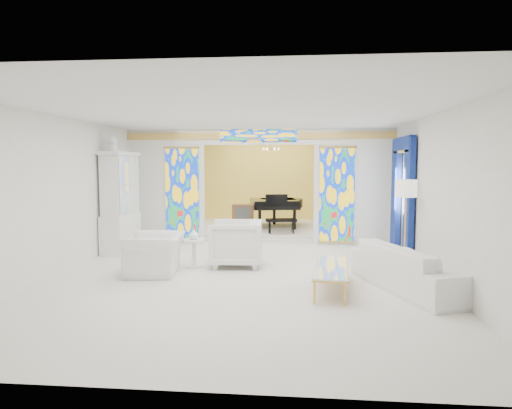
# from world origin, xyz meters

# --- Properties ---
(floor) EXTENTS (12.00, 12.00, 0.00)m
(floor) POSITION_xyz_m (0.00, 0.00, 0.00)
(floor) COLOR silver
(floor) RESTS_ON ground
(ceiling) EXTENTS (7.00, 12.00, 0.02)m
(ceiling) POSITION_xyz_m (0.00, 0.00, 3.00)
(ceiling) COLOR white
(ceiling) RESTS_ON wall_back
(wall_back) EXTENTS (7.00, 0.02, 3.00)m
(wall_back) POSITION_xyz_m (0.00, 6.00, 1.50)
(wall_back) COLOR white
(wall_back) RESTS_ON floor
(wall_front) EXTENTS (7.00, 0.02, 3.00)m
(wall_front) POSITION_xyz_m (0.00, -6.00, 1.50)
(wall_front) COLOR white
(wall_front) RESTS_ON floor
(wall_left) EXTENTS (0.02, 12.00, 3.00)m
(wall_left) POSITION_xyz_m (-3.50, 0.00, 1.50)
(wall_left) COLOR white
(wall_left) RESTS_ON floor
(wall_right) EXTENTS (0.02, 12.00, 3.00)m
(wall_right) POSITION_xyz_m (3.50, 0.00, 1.50)
(wall_right) COLOR white
(wall_right) RESTS_ON floor
(partition_wall) EXTENTS (7.00, 0.22, 3.00)m
(partition_wall) POSITION_xyz_m (0.00, 2.00, 1.65)
(partition_wall) COLOR white
(partition_wall) RESTS_ON floor
(stained_glass_left) EXTENTS (0.90, 0.04, 2.40)m
(stained_glass_left) POSITION_xyz_m (-2.03, 1.89, 1.30)
(stained_glass_left) COLOR gold
(stained_glass_left) RESTS_ON partition_wall
(stained_glass_right) EXTENTS (0.90, 0.04, 2.40)m
(stained_glass_right) POSITION_xyz_m (2.03, 1.89, 1.30)
(stained_glass_right) COLOR gold
(stained_glass_right) RESTS_ON partition_wall
(stained_glass_transom) EXTENTS (2.00, 0.04, 0.34)m
(stained_glass_transom) POSITION_xyz_m (0.00, 1.89, 2.82)
(stained_glass_transom) COLOR gold
(stained_glass_transom) RESTS_ON partition_wall
(alcove_platform) EXTENTS (6.80, 3.80, 0.18)m
(alcove_platform) POSITION_xyz_m (0.00, 4.10, 0.09)
(alcove_platform) COLOR silver
(alcove_platform) RESTS_ON floor
(gold_curtain_back) EXTENTS (6.70, 0.10, 2.90)m
(gold_curtain_back) POSITION_xyz_m (0.00, 5.88, 1.50)
(gold_curtain_back) COLOR #EDD652
(gold_curtain_back) RESTS_ON wall_back
(chandelier) EXTENTS (0.48, 0.48, 0.30)m
(chandelier) POSITION_xyz_m (0.20, 4.00, 2.55)
(chandelier) COLOR gold
(chandelier) RESTS_ON ceiling
(blue_drapes) EXTENTS (0.14, 1.85, 2.65)m
(blue_drapes) POSITION_xyz_m (3.40, 0.70, 1.58)
(blue_drapes) COLOR navy
(blue_drapes) RESTS_ON wall_right
(china_cabinet) EXTENTS (0.56, 1.46, 2.72)m
(china_cabinet) POSITION_xyz_m (-3.22, 0.60, 1.17)
(china_cabinet) COLOR white
(china_cabinet) RESTS_ON floor
(armchair_left) EXTENTS (1.15, 1.28, 0.76)m
(armchair_left) POSITION_xyz_m (-1.68, -1.57, 0.38)
(armchair_left) COLOR white
(armchair_left) RESTS_ON floor
(armchair_right) EXTENTS (1.10, 1.07, 0.95)m
(armchair_right) POSITION_xyz_m (-0.23, -0.78, 0.47)
(armchair_right) COLOR white
(armchair_right) RESTS_ON floor
(sofa) EXTENTS (1.81, 2.73, 0.74)m
(sofa) POSITION_xyz_m (2.95, -2.26, 0.37)
(sofa) COLOR white
(sofa) RESTS_ON floor
(side_table) EXTENTS (0.50, 0.50, 0.57)m
(side_table) POSITION_xyz_m (-1.06, -0.99, 0.38)
(side_table) COLOR white
(side_table) RESTS_ON floor
(vase) EXTENTS (0.23, 0.23, 0.21)m
(vase) POSITION_xyz_m (-1.06, -0.99, 0.68)
(vase) COLOR white
(vase) RESTS_ON side_table
(coffee_table) EXTENTS (0.70, 1.79, 0.39)m
(coffee_table) POSITION_xyz_m (1.59, -2.44, 0.36)
(coffee_table) COLOR white
(coffee_table) RESTS_ON floor
(floor_lamp) EXTENTS (0.53, 0.53, 1.78)m
(floor_lamp) POSITION_xyz_m (3.20, -0.56, 1.52)
(floor_lamp) COLOR gold
(floor_lamp) RESTS_ON floor
(grand_piano) EXTENTS (1.80, 2.78, 1.03)m
(grand_piano) POSITION_xyz_m (0.41, 4.00, 0.88)
(grand_piano) COLOR black
(grand_piano) RESTS_ON alcove_platform
(tv_console) EXTENTS (0.69, 0.51, 0.73)m
(tv_console) POSITION_xyz_m (-0.58, 3.26, 0.66)
(tv_console) COLOR brown
(tv_console) RESTS_ON alcove_platform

